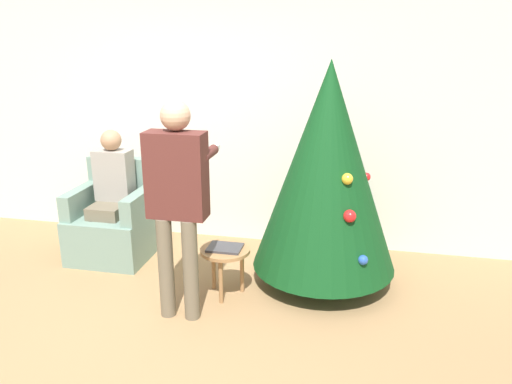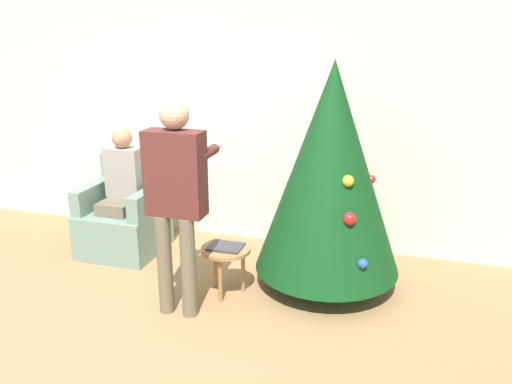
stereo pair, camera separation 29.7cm
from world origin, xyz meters
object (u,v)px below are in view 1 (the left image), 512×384
at_px(person_standing, 177,191).
at_px(side_stool, 225,256).
at_px(christmas_tree, 327,168).
at_px(person_seated, 111,189).
at_px(armchair, 116,222).

bearing_deg(person_standing, side_stool, 53.72).
distance_m(person_standing, side_stool, 0.80).
relative_size(christmas_tree, side_stool, 4.62).
bearing_deg(person_standing, person_seated, 138.82).
bearing_deg(person_seated, side_stool, -23.10).
bearing_deg(person_standing, christmas_tree, 36.31).
xyz_separation_m(christmas_tree, person_standing, (-1.06, -0.78, -0.04)).
relative_size(armchair, person_standing, 0.56).
xyz_separation_m(person_seated, side_stool, (1.31, -0.56, -0.34)).
relative_size(armchair, side_stool, 2.23).
xyz_separation_m(christmas_tree, armchair, (-2.10, 0.16, -0.73)).
height_order(armchair, person_standing, person_standing).
height_order(person_seated, side_stool, person_seated).
distance_m(person_seated, side_stool, 1.46).
relative_size(christmas_tree, armchair, 2.07).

